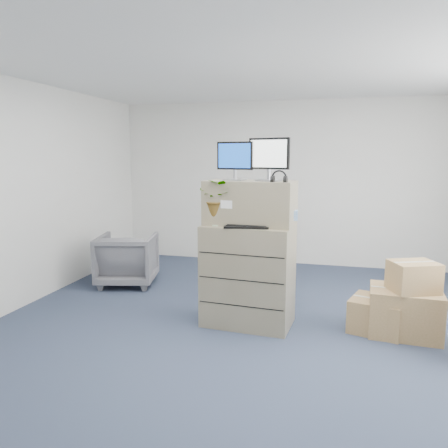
{
  "coord_description": "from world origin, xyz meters",
  "views": [
    {
      "loc": [
        0.76,
        -4.06,
        1.88
      ],
      "look_at": [
        -0.39,
        0.4,
        1.15
      ],
      "focal_mm": 35.0,
      "sensor_mm": 36.0,
      "label": 1
    }
  ],
  "objects_px": {
    "filing_cabinet_lower": "(248,275)",
    "potted_plant": "(218,204)",
    "monitor_left": "(235,159)",
    "monitor_right": "(269,157)",
    "keyboard": "(247,227)",
    "water_bottle": "(257,214)",
    "office_chair": "(127,257)"
  },
  "relations": [
    {
      "from": "filing_cabinet_lower",
      "to": "water_bottle",
      "type": "relative_size",
      "value": 4.46
    },
    {
      "from": "monitor_right",
      "to": "keyboard",
      "type": "distance_m",
      "value": 0.77
    },
    {
      "from": "monitor_left",
      "to": "potted_plant",
      "type": "xyz_separation_m",
      "value": [
        -0.15,
        -0.15,
        -0.49
      ]
    },
    {
      "from": "monitor_left",
      "to": "potted_plant",
      "type": "bearing_deg",
      "value": -121.01
    },
    {
      "from": "potted_plant",
      "to": "keyboard",
      "type": "bearing_deg",
      "value": -16.25
    },
    {
      "from": "filing_cabinet_lower",
      "to": "keyboard",
      "type": "xyz_separation_m",
      "value": [
        0.01,
        -0.17,
        0.58
      ]
    },
    {
      "from": "potted_plant",
      "to": "monitor_left",
      "type": "bearing_deg",
      "value": 45.83
    },
    {
      "from": "keyboard",
      "to": "potted_plant",
      "type": "distance_m",
      "value": 0.41
    },
    {
      "from": "monitor_left",
      "to": "monitor_right",
      "type": "height_order",
      "value": "monitor_right"
    },
    {
      "from": "keyboard",
      "to": "water_bottle",
      "type": "bearing_deg",
      "value": 57.77
    },
    {
      "from": "filing_cabinet_lower",
      "to": "potted_plant",
      "type": "relative_size",
      "value": 2.27
    },
    {
      "from": "filing_cabinet_lower",
      "to": "keyboard",
      "type": "height_order",
      "value": "keyboard"
    },
    {
      "from": "filing_cabinet_lower",
      "to": "monitor_left",
      "type": "relative_size",
      "value": 2.67
    },
    {
      "from": "filing_cabinet_lower",
      "to": "monitor_right",
      "type": "distance_m",
      "value": 1.32
    },
    {
      "from": "water_bottle",
      "to": "potted_plant",
      "type": "height_order",
      "value": "potted_plant"
    },
    {
      "from": "monitor_left",
      "to": "keyboard",
      "type": "distance_m",
      "value": 0.77
    },
    {
      "from": "office_chair",
      "to": "monitor_right",
      "type": "bearing_deg",
      "value": 141.97
    },
    {
      "from": "water_bottle",
      "to": "potted_plant",
      "type": "distance_m",
      "value": 0.43
    },
    {
      "from": "monitor_left",
      "to": "water_bottle",
      "type": "height_order",
      "value": "monitor_left"
    },
    {
      "from": "water_bottle",
      "to": "potted_plant",
      "type": "bearing_deg",
      "value": -170.13
    },
    {
      "from": "monitor_right",
      "to": "office_chair",
      "type": "distance_m",
      "value": 2.85
    },
    {
      "from": "monitor_right",
      "to": "water_bottle",
      "type": "bearing_deg",
      "value": -160.67
    },
    {
      "from": "water_bottle",
      "to": "potted_plant",
      "type": "relative_size",
      "value": 0.51
    },
    {
      "from": "keyboard",
      "to": "water_bottle",
      "type": "height_order",
      "value": "water_bottle"
    },
    {
      "from": "potted_plant",
      "to": "office_chair",
      "type": "xyz_separation_m",
      "value": [
        -1.69,
        1.12,
        -0.95
      ]
    },
    {
      "from": "monitor_left",
      "to": "monitor_right",
      "type": "bearing_deg",
      "value": 1.97
    },
    {
      "from": "monitor_left",
      "to": "filing_cabinet_lower",
      "type": "bearing_deg",
      "value": -12.66
    },
    {
      "from": "monitor_right",
      "to": "keyboard",
      "type": "xyz_separation_m",
      "value": [
        -0.2,
        -0.18,
        -0.73
      ]
    },
    {
      "from": "filing_cabinet_lower",
      "to": "potted_plant",
      "type": "xyz_separation_m",
      "value": [
        -0.33,
        -0.07,
        0.8
      ]
    },
    {
      "from": "keyboard",
      "to": "water_bottle",
      "type": "distance_m",
      "value": 0.22
    },
    {
      "from": "office_chair",
      "to": "filing_cabinet_lower",
      "type": "bearing_deg",
      "value": 139.51
    },
    {
      "from": "potted_plant",
      "to": "office_chair",
      "type": "relative_size",
      "value": 0.6
    }
  ]
}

